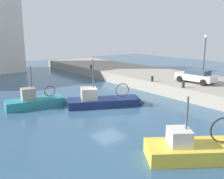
# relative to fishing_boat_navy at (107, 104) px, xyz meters

# --- Properties ---
(water_surface) EXTENTS (80.00, 80.00, 0.00)m
(water_surface) POSITION_rel_fishing_boat_navy_xyz_m (-0.53, -0.86, -0.14)
(water_surface) COLOR #335675
(water_surface) RESTS_ON ground
(quay_wall) EXTENTS (9.00, 56.00, 1.20)m
(quay_wall) POSITION_rel_fishing_boat_navy_xyz_m (10.97, -0.86, 0.46)
(quay_wall) COLOR #9E9384
(quay_wall) RESTS_ON ground
(fishing_boat_navy) EXTENTS (7.05, 4.60, 4.98)m
(fishing_boat_navy) POSITION_rel_fishing_boat_navy_xyz_m (0.00, 0.00, 0.00)
(fishing_boat_navy) COLOR navy
(fishing_boat_navy) RESTS_ON ground
(fishing_boat_yellow) EXTENTS (5.81, 4.75, 4.16)m
(fishing_boat_yellow) POSITION_rel_fishing_boat_navy_xyz_m (-1.73, -10.57, -0.03)
(fishing_boat_yellow) COLOR gold
(fishing_boat_yellow) RESTS_ON ground
(fishing_boat_teal) EXTENTS (5.79, 2.59, 4.32)m
(fishing_boat_teal) POSITION_rel_fishing_boat_navy_xyz_m (-4.82, 3.43, -0.02)
(fishing_boat_teal) COLOR teal
(fishing_boat_teal) RESTS_ON ground
(parked_car_white) EXTENTS (2.13, 4.03, 1.37)m
(parked_car_white) POSITION_rel_fishing_boat_navy_xyz_m (9.82, -2.16, 1.77)
(parked_car_white) COLOR silver
(parked_car_white) RESTS_ON quay_wall
(mooring_bollard_south) EXTENTS (0.28, 0.28, 0.55)m
(mooring_bollard_south) POSITION_rel_fishing_boat_navy_xyz_m (6.82, -2.86, 1.34)
(mooring_bollard_south) COLOR #2D2D33
(mooring_bollard_south) RESTS_ON quay_wall
(mooring_bollard_mid) EXTENTS (0.28, 0.28, 0.55)m
(mooring_bollard_mid) POSITION_rel_fishing_boat_navy_xyz_m (6.82, 1.14, 1.34)
(mooring_bollard_mid) COLOR #2D2D33
(mooring_bollard_mid) RESTS_ON quay_wall
(mooring_bollard_north) EXTENTS (0.28, 0.28, 0.55)m
(mooring_bollard_north) POSITION_rel_fishing_boat_navy_xyz_m (6.82, 13.14, 1.34)
(mooring_bollard_north) COLOR #2D2D33
(mooring_bollard_north) RESTS_ON quay_wall
(quay_streetlamp) EXTENTS (0.36, 0.36, 4.83)m
(quay_streetlamp) POSITION_rel_fishing_boat_navy_xyz_m (12.47, -1.24, 4.32)
(quay_streetlamp) COLOR #38383D
(quay_streetlamp) RESTS_ON quay_wall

